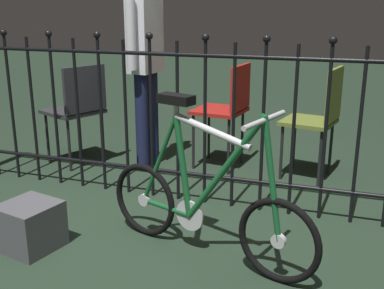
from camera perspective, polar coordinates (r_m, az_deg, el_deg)
name	(u,v)px	position (r m, az deg, el deg)	size (l,w,h in m)	color
ground_plane	(155,237)	(2.93, -4.44, -11.01)	(20.00, 20.00, 0.00)	#223324
iron_fence	(178,115)	(3.27, -1.73, 3.50)	(3.77, 0.07, 1.23)	black
bicycle	(205,203)	(2.60, 1.54, -6.98)	(1.28, 0.50, 0.89)	black
chair_red	(227,105)	(3.97, 4.27, 4.79)	(0.45, 0.44, 0.88)	black
chair_charcoal	(78,105)	(4.15, -13.50, 4.64)	(0.55, 0.55, 0.87)	black
chair_olive	(319,113)	(3.82, 15.02, 3.66)	(0.46, 0.45, 0.89)	black
person_visitor	(145,53)	(3.95, -5.62, 10.79)	(0.22, 0.47, 1.62)	#191E3F
display_crate	(30,226)	(2.90, -18.80, -9.21)	(0.30, 0.30, 0.27)	#4C4C51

